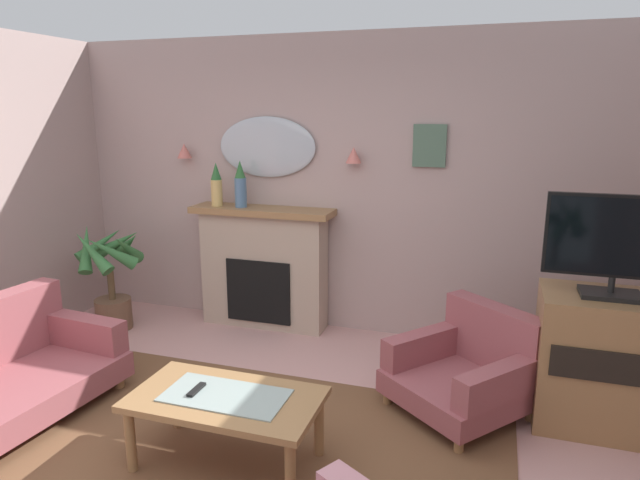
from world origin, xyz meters
TOP-DOWN VIEW (x-y plane):
  - wall_back at (0.00, 2.57)m, footprint 6.29×0.10m
  - patterned_rug at (0.00, 0.20)m, footprint 3.20×2.40m
  - fireplace at (-0.71, 2.35)m, footprint 1.36×0.36m
  - mantel_vase_left at (-1.16, 2.32)m, footprint 0.11×0.11m
  - mantel_vase_centre at (-0.91, 2.32)m, footprint 0.11×0.11m
  - wall_mirror at (-0.71, 2.49)m, footprint 0.96×0.06m
  - wall_sconce_left at (-1.56, 2.44)m, footprint 0.14×0.14m
  - wall_sconce_right at (0.14, 2.44)m, footprint 0.14×0.14m
  - framed_picture at (0.79, 2.50)m, footprint 0.28×0.03m
  - coffee_table at (-0.04, 0.27)m, footprint 1.10×0.60m
  - tv_remote at (-0.22, 0.26)m, footprint 0.04×0.16m
  - armchair_by_coffee_table at (1.27, 1.35)m, footprint 1.14×1.14m
  - tv_cabinet at (2.09, 1.41)m, footprint 0.80×0.57m
  - tv_flatscreen at (2.09, 1.39)m, footprint 0.84×0.24m
  - potted_plant_corner_palm at (-2.04, 1.82)m, footprint 0.68×0.67m

SIDE VIEW (x-z plane):
  - patterned_rug at x=0.00m, z-range 0.00..0.01m
  - armchair_by_coffee_table at x=1.27m, z-range -0.05..0.66m
  - coffee_table at x=-0.04m, z-range 0.16..0.61m
  - tv_cabinet at x=2.09m, z-range 0.00..0.90m
  - tv_remote at x=-0.22m, z-range 0.44..0.46m
  - potted_plant_corner_palm at x=-2.04m, z-range 0.03..1.06m
  - fireplace at x=-0.71m, z-range -0.01..1.15m
  - tv_flatscreen at x=2.09m, z-range 0.92..1.57m
  - wall_back at x=0.00m, z-range 0.00..2.71m
  - mantel_vase_left at x=-1.16m, z-range 1.15..1.56m
  - mantel_vase_centre at x=-0.91m, z-range 1.15..1.58m
  - wall_sconce_left at x=-1.56m, z-range 1.59..1.73m
  - wall_sconce_right at x=0.14m, z-range 1.59..1.73m
  - wall_mirror at x=-0.71m, z-range 1.43..1.99m
  - framed_picture at x=0.79m, z-range 1.57..1.93m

